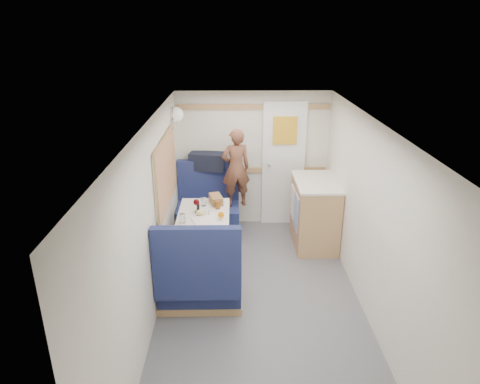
{
  "coord_description": "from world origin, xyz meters",
  "views": [
    {
      "loc": [
        -0.28,
        -3.76,
        2.86
      ],
      "look_at": [
        -0.21,
        0.9,
        1.03
      ],
      "focal_mm": 32.0,
      "sensor_mm": 36.0,
      "label": 1
    }
  ],
  "objects_px": {
    "beer_glass": "(218,205)",
    "bread_loaf": "(216,199)",
    "dome_light": "(176,115)",
    "pepper_grinder": "(198,208)",
    "galley_counter": "(314,212)",
    "cheese_block": "(201,213)",
    "duffel_bag": "(208,161)",
    "tumbler_mid": "(204,202)",
    "tray": "(205,222)",
    "orange_fruit": "(221,215)",
    "dinette_table": "(204,224)",
    "wine_glass": "(196,203)",
    "person": "(236,168)",
    "bench_near": "(200,282)",
    "tumbler_left": "(182,218)",
    "bench_far": "(208,214)",
    "salt_grinder": "(209,213)"
  },
  "relations": [
    {
      "from": "galley_counter",
      "to": "bread_loaf",
      "type": "relative_size",
      "value": 3.64
    },
    {
      "from": "dome_light",
      "to": "pepper_grinder",
      "type": "bearing_deg",
      "value": -68.31
    },
    {
      "from": "duffel_bag",
      "to": "bench_far",
      "type": "bearing_deg",
      "value": -79.2
    },
    {
      "from": "tumbler_mid",
      "to": "beer_glass",
      "type": "distance_m",
      "value": 0.2
    },
    {
      "from": "beer_glass",
      "to": "bread_loaf",
      "type": "bearing_deg",
      "value": 99.35
    },
    {
      "from": "tumbler_mid",
      "to": "beer_glass",
      "type": "bearing_deg",
      "value": -27.94
    },
    {
      "from": "salt_grinder",
      "to": "dinette_table",
      "type": "bearing_deg",
      "value": 124.65
    },
    {
      "from": "duffel_bag",
      "to": "bread_loaf",
      "type": "relative_size",
      "value": 2.03
    },
    {
      "from": "person",
      "to": "tray",
      "type": "relative_size",
      "value": 3.42
    },
    {
      "from": "bench_near",
      "to": "wine_glass",
      "type": "xyz_separation_m",
      "value": [
        -0.09,
        0.88,
        0.54
      ]
    },
    {
      "from": "galley_counter",
      "to": "bread_loaf",
      "type": "height_order",
      "value": "galley_counter"
    },
    {
      "from": "pepper_grinder",
      "to": "orange_fruit",
      "type": "bearing_deg",
      "value": -39.1
    },
    {
      "from": "cheese_block",
      "to": "beer_glass",
      "type": "distance_m",
      "value": 0.28
    },
    {
      "from": "beer_glass",
      "to": "dome_light",
      "type": "bearing_deg",
      "value": 127.31
    },
    {
      "from": "cheese_block",
      "to": "pepper_grinder",
      "type": "height_order",
      "value": "pepper_grinder"
    },
    {
      "from": "cheese_block",
      "to": "wine_glass",
      "type": "relative_size",
      "value": 0.63
    },
    {
      "from": "bench_near",
      "to": "bread_loaf",
      "type": "relative_size",
      "value": 4.15
    },
    {
      "from": "person",
      "to": "salt_grinder",
      "type": "relative_size",
      "value": 12.82
    },
    {
      "from": "person",
      "to": "pepper_grinder",
      "type": "bearing_deg",
      "value": 46.39
    },
    {
      "from": "tray",
      "to": "orange_fruit",
      "type": "relative_size",
      "value": 4.4
    },
    {
      "from": "orange_fruit",
      "to": "salt_grinder",
      "type": "xyz_separation_m",
      "value": [
        -0.14,
        0.09,
        -0.01
      ]
    },
    {
      "from": "bench_near",
      "to": "tumbler_left",
      "type": "relative_size",
      "value": 9.36
    },
    {
      "from": "beer_glass",
      "to": "salt_grinder",
      "type": "xyz_separation_m",
      "value": [
        -0.1,
        -0.22,
        -0.01
      ]
    },
    {
      "from": "beer_glass",
      "to": "orange_fruit",
      "type": "bearing_deg",
      "value": -81.15
    },
    {
      "from": "duffel_bag",
      "to": "pepper_grinder",
      "type": "bearing_deg",
      "value": -83.36
    },
    {
      "from": "duffel_bag",
      "to": "orange_fruit",
      "type": "xyz_separation_m",
      "value": [
        0.22,
        -1.31,
        -0.25
      ]
    },
    {
      "from": "dome_light",
      "to": "bread_loaf",
      "type": "height_order",
      "value": "dome_light"
    },
    {
      "from": "person",
      "to": "bread_loaf",
      "type": "distance_m",
      "value": 0.66
    },
    {
      "from": "pepper_grinder",
      "to": "duffel_bag",
      "type": "bearing_deg",
      "value": 86.53
    },
    {
      "from": "tumbler_mid",
      "to": "dinette_table",
      "type": "bearing_deg",
      "value": -87.05
    },
    {
      "from": "tray",
      "to": "beer_glass",
      "type": "height_order",
      "value": "beer_glass"
    },
    {
      "from": "cheese_block",
      "to": "beer_glass",
      "type": "xyz_separation_m",
      "value": [
        0.19,
        0.21,
        0.01
      ]
    },
    {
      "from": "pepper_grinder",
      "to": "salt_grinder",
      "type": "height_order",
      "value": "pepper_grinder"
    },
    {
      "from": "dome_light",
      "to": "dinette_table",
      "type": "bearing_deg",
      "value": -65.35
    },
    {
      "from": "bench_far",
      "to": "bench_near",
      "type": "bearing_deg",
      "value": -90.0
    },
    {
      "from": "bench_far",
      "to": "bread_loaf",
      "type": "bearing_deg",
      "value": -76.27
    },
    {
      "from": "orange_fruit",
      "to": "wine_glass",
      "type": "xyz_separation_m",
      "value": [
        -0.3,
        0.21,
        0.07
      ]
    },
    {
      "from": "dinette_table",
      "to": "beer_glass",
      "type": "xyz_separation_m",
      "value": [
        0.17,
        0.12,
        0.2
      ]
    },
    {
      "from": "dinette_table",
      "to": "tumbler_left",
      "type": "relative_size",
      "value": 8.2
    },
    {
      "from": "duffel_bag",
      "to": "orange_fruit",
      "type": "height_order",
      "value": "duffel_bag"
    },
    {
      "from": "duffel_bag",
      "to": "tumbler_left",
      "type": "distance_m",
      "value": 1.45
    },
    {
      "from": "duffel_bag",
      "to": "wine_glass",
      "type": "height_order",
      "value": "duffel_bag"
    },
    {
      "from": "bench_far",
      "to": "dome_light",
      "type": "bearing_deg",
      "value": -177.88
    },
    {
      "from": "galley_counter",
      "to": "cheese_block",
      "type": "xyz_separation_m",
      "value": [
        -1.49,
        -0.64,
        0.29
      ]
    },
    {
      "from": "wine_glass",
      "to": "tumbler_mid",
      "type": "relative_size",
      "value": 1.58
    },
    {
      "from": "person",
      "to": "wine_glass",
      "type": "xyz_separation_m",
      "value": [
        -0.48,
        -0.84,
        -0.16
      ]
    },
    {
      "from": "tray",
      "to": "bread_loaf",
      "type": "xyz_separation_m",
      "value": [
        0.11,
        0.58,
        0.04
      ]
    },
    {
      "from": "orange_fruit",
      "to": "tumbler_mid",
      "type": "distance_m",
      "value": 0.46
    },
    {
      "from": "dinette_table",
      "to": "duffel_bag",
      "type": "bearing_deg",
      "value": 90.16
    },
    {
      "from": "galley_counter",
      "to": "wine_glass",
      "type": "relative_size",
      "value": 5.48
    }
  ]
}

